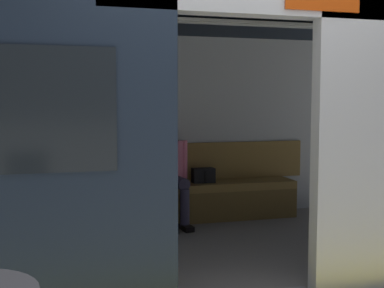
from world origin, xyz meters
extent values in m
cube|color=silver|center=(-1.02, 0.02, 1.08)|extent=(1.02, 0.12, 2.17)
cube|color=black|center=(-1.02, 0.03, 1.34)|extent=(0.56, 0.02, 0.55)
cube|color=black|center=(1.45, 0.09, 1.34)|extent=(1.10, 0.02, 0.76)
cube|color=silver|center=(0.00, 0.00, 2.07)|extent=(2.03, 0.16, 0.20)
cube|color=#BF3F0C|center=(-0.51, 0.09, 2.07)|extent=(0.56, 0.02, 0.12)
cube|color=black|center=(0.00, -1.33, 2.23)|extent=(6.40, 2.82, 0.12)
cube|color=gray|center=(0.00, -1.33, 0.00)|extent=(6.08, 2.66, 0.01)
cube|color=silver|center=(0.00, -2.66, 1.08)|extent=(6.08, 0.10, 2.17)
cube|color=olive|center=(0.00, -2.60, 0.67)|extent=(3.52, 0.06, 0.45)
cube|color=white|center=(0.00, -1.33, 2.14)|extent=(4.48, 0.16, 0.03)
cube|color=olive|center=(0.00, -2.38, 0.40)|extent=(3.02, 0.44, 0.09)
cube|color=brown|center=(0.00, -2.18, 0.18)|extent=(3.02, 0.04, 0.35)
cube|color=pink|center=(0.07, -2.36, 0.69)|extent=(0.41, 0.27, 0.50)
sphere|color=beige|center=(0.07, -2.36, 1.04)|extent=(0.21, 0.21, 0.21)
sphere|color=brown|center=(0.08, -2.37, 1.07)|extent=(0.19, 0.19, 0.19)
cylinder|color=pink|center=(-0.16, -2.36, 0.72)|extent=(0.08, 0.08, 0.44)
cylinder|color=pink|center=(0.30, -2.29, 0.72)|extent=(0.08, 0.08, 0.44)
cylinder|color=#38334C|center=(-0.04, -2.17, 0.49)|extent=(0.19, 0.42, 0.14)
cylinder|color=#38334C|center=(0.13, -2.15, 0.49)|extent=(0.19, 0.42, 0.14)
cylinder|color=#38334C|center=(-0.07, -1.97, 0.24)|extent=(0.10, 0.10, 0.40)
cylinder|color=#38334C|center=(0.11, -1.95, 0.24)|extent=(0.10, 0.10, 0.40)
cube|color=black|center=(-0.08, -1.92, 0.03)|extent=(0.13, 0.23, 0.06)
cube|color=black|center=(0.10, -1.90, 0.03)|extent=(0.13, 0.23, 0.06)
cube|color=black|center=(-0.40, -2.36, 0.53)|extent=(0.26, 0.14, 0.17)
cube|color=black|center=(-0.40, -2.29, 0.52)|extent=(0.02, 0.01, 0.14)
cube|color=#26598C|center=(0.45, -2.35, 0.46)|extent=(0.22, 0.26, 0.03)
cylinder|color=silver|center=(0.45, -0.41, 1.07)|extent=(0.04, 0.04, 2.15)
camera|label=1|loc=(1.27, 3.18, 1.39)|focal=46.67mm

